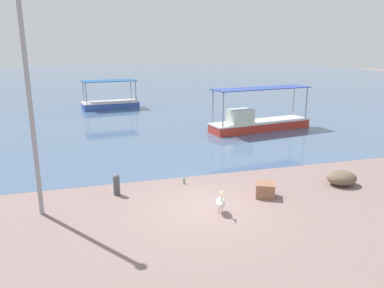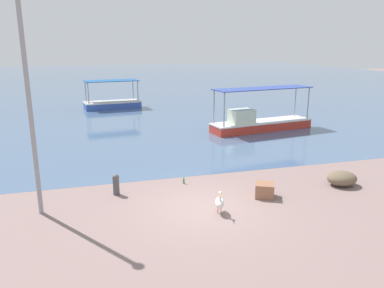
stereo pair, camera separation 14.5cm
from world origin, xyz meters
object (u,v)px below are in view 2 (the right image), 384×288
Objects in this scene: pelican at (220,202)px; cargo_crate at (265,190)px; mooring_bollard at (116,184)px; net_pile at (342,178)px; lamp_post at (28,95)px; fishing_boat_center at (259,121)px; glass_bottle at (184,181)px; fishing_boat_outer at (112,103)px.

pelican is 2.12m from cargo_crate.
mooring_bollard is at bearing 140.99° from pelican.
pelican is 0.71× the size of net_pile.
lamp_post is at bearing 164.15° from pelican.
mooring_bollard is (2.40, 0.89, -3.33)m from lamp_post.
pelican is at bearing -168.56° from net_pile.
fishing_boat_center is 12.36m from mooring_bollard.
mooring_bollard is 8.38m from net_pile.
mooring_bollard is (-9.33, -8.11, -0.16)m from fishing_boat_center.
glass_bottle is at bearing 8.91° from mooring_bollard.
pelican is 1.06× the size of mooring_bollard.
net_pile is 4.19× the size of glass_bottle.
fishing_boat_outer is 21.67m from net_pile.
fishing_boat_center reaches higher than pelican.
pelican is (1.79, -21.56, -0.09)m from fishing_boat_outer.
net_pile is (8.26, -1.36, -0.14)m from mooring_bollard.
pelican is 0.12× the size of lamp_post.
mooring_bollard is 2.61m from glass_bottle.
fishing_boat_outer is 19.17m from mooring_bollard.
net_pile is 5.97m from glass_bottle.
fishing_boat_center is 15.13m from lamp_post.
glass_bottle is at bearing 14.61° from lamp_post.
fishing_boat_center reaches higher than glass_bottle.
fishing_boat_outer is 0.71× the size of lamp_post.
mooring_bollard is at bearing 161.96° from cargo_crate.
pelican reaches higher than mooring_bollard.
glass_bottle is at bearing 139.83° from cargo_crate.
fishing_boat_outer is 21.63m from pelican.
lamp_post is 24.93× the size of glass_bottle.
fishing_boat_outer is 17.58× the size of glass_bottle.
net_pile is (10.67, -0.47, -3.47)m from lamp_post.
lamp_post is at bearing 177.49° from net_pile.
fishing_boat_center reaches higher than fishing_boat_outer.
fishing_boat_center is 10.67m from cargo_crate.
glass_bottle is (-5.70, 1.76, -0.16)m from net_pile.
glass_bottle is (-2.38, 2.01, -0.14)m from cargo_crate.
fishing_boat_center is at bearing 83.57° from net_pile.
fishing_boat_outer is at bearing 94.15° from glass_bottle.
net_pile is at bearing -9.35° from mooring_bollard.
pelican is 2.87m from glass_bottle.
lamp_post reaches higher than glass_bottle.
pelican is 2.96× the size of glass_bottle.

